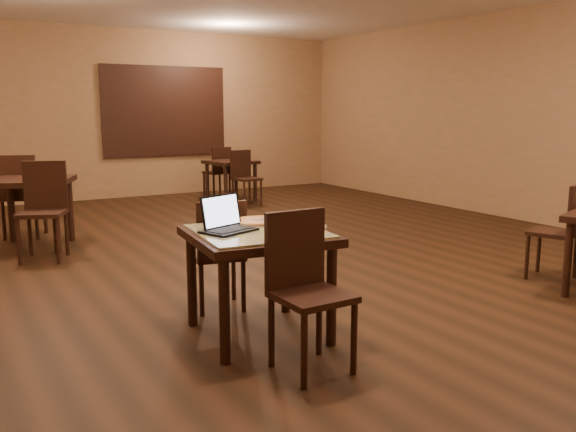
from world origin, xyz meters
TOP-DOWN VIEW (x-y plane):
  - ground at (0.00, 0.00)m, footprint 10.00×10.00m
  - wall_back at (0.00, 5.00)m, footprint 8.00×0.02m
  - wall_right at (4.00, 0.00)m, footprint 0.02×10.00m
  - mural at (0.50, 4.96)m, footprint 2.34×0.05m
  - tiled_table at (-1.41, -2.33)m, footprint 1.02×1.02m
  - chair_main_near at (-1.41, -2.95)m, footprint 0.44×0.44m
  - chair_main_far at (-1.43, -1.71)m, footprint 0.46×0.46m
  - laptop at (-1.61, -2.23)m, footprint 0.42×0.39m
  - plate at (-1.19, -2.51)m, footprint 0.24×0.24m
  - pizza_slice at (-1.19, -2.51)m, footprint 0.22×0.22m
  - pizza_pan at (-1.29, -2.09)m, footprint 0.35×0.35m
  - pizza_whole at (-1.29, -2.09)m, footprint 0.33×0.33m
  - spatula at (-1.27, -2.11)m, footprint 0.14×0.28m
  - napkin_roll at (-1.01, -2.47)m, footprint 0.08×0.15m
  - other_table_a at (1.19, 3.62)m, footprint 0.85×0.85m
  - other_table_a_chair_near at (1.18, 3.09)m, footprint 0.44×0.44m
  - other_table_a_chair_far at (1.20, 4.15)m, footprint 0.44×0.44m
  - other_table_b at (-2.36, 1.47)m, footprint 1.13×1.13m
  - other_table_b_chair_near at (-2.32, 0.85)m, footprint 0.60×0.60m
  - other_table_b_chair_far at (-2.40, 2.08)m, footprint 0.60×0.60m
  - other_table_c_chair_far at (1.69, -2.53)m, footprint 0.51×0.51m

SIDE VIEW (x-z plane):
  - ground at x=0.00m, z-range 0.00..0.00m
  - chair_main_far at x=-1.43m, z-range 0.06..0.96m
  - other_table_a_chair_near at x=1.18m, z-range 0.06..0.97m
  - other_table_a_chair_far at x=1.20m, z-range 0.06..0.97m
  - other_table_c_chair_far at x=1.69m, z-range 0.06..0.98m
  - chair_main_near at x=-1.41m, z-range 0.06..1.04m
  - other_table_a at x=1.19m, z-range 0.23..0.94m
  - other_table_b_chair_near at x=-2.32m, z-range 0.07..1.11m
  - other_table_b_chair_far at x=-2.40m, z-range 0.07..1.11m
  - tiled_table at x=-1.41m, z-range 0.28..1.04m
  - other_table_b at x=-2.36m, z-range 0.27..1.07m
  - pizza_pan at x=-1.29m, z-range 0.76..0.77m
  - plate at x=-1.19m, z-range 0.76..0.78m
  - napkin_roll at x=-1.01m, z-range 0.76..0.80m
  - pizza_whole at x=-1.29m, z-range 0.77..0.79m
  - pizza_slice at x=-1.19m, z-range 0.77..0.80m
  - spatula at x=-1.27m, z-range 0.78..0.80m
  - laptop at x=-1.61m, z-range 0.71..0.95m
  - wall_back at x=0.00m, z-range 0.00..3.00m
  - wall_right at x=4.00m, z-range 0.00..3.00m
  - mural at x=0.50m, z-range 0.73..2.37m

